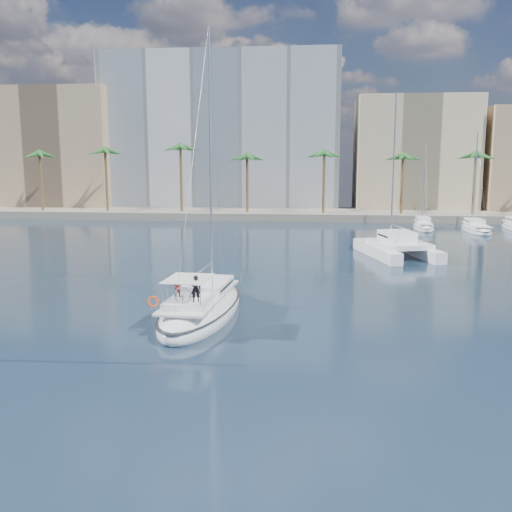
# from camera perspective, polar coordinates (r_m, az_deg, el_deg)

# --- Properties ---
(ground) EXTENTS (160.00, 160.00, 0.00)m
(ground) POSITION_cam_1_polar(r_m,az_deg,el_deg) (34.94, -2.61, -6.22)
(ground) COLOR black
(ground) RESTS_ON ground
(quay) EXTENTS (120.00, 14.00, 1.20)m
(quay) POSITION_cam_1_polar(r_m,az_deg,el_deg) (94.78, 2.85, 4.24)
(quay) COLOR gray
(quay) RESTS_ON ground
(building_modern) EXTENTS (42.00, 16.00, 28.00)m
(building_modern) POSITION_cam_1_polar(r_m,az_deg,el_deg) (107.67, -3.26, 12.02)
(building_modern) COLOR silver
(building_modern) RESTS_ON ground
(building_tan_left) EXTENTS (22.00, 14.00, 22.00)m
(building_tan_left) POSITION_cam_1_polar(r_m,az_deg,el_deg) (112.53, -19.08, 9.89)
(building_tan_left) COLOR tan
(building_tan_left) RESTS_ON ground
(building_beige) EXTENTS (20.00, 14.00, 20.00)m
(building_beige) POSITION_cam_1_polar(r_m,az_deg,el_deg) (104.61, 15.47, 9.57)
(building_beige) COLOR beige
(building_beige) RESTS_ON ground
(palm_left) EXTENTS (3.60, 3.60, 12.30)m
(palm_left) POSITION_cam_1_polar(r_m,az_deg,el_deg) (98.31, -17.74, 9.64)
(palm_left) COLOR brown
(palm_left) RESTS_ON ground
(palm_centre) EXTENTS (3.60, 3.60, 12.30)m
(palm_centre) POSITION_cam_1_polar(r_m,az_deg,el_deg) (90.37, 2.77, 10.12)
(palm_centre) COLOR brown
(palm_centre) RESTS_ON ground
(palm_right) EXTENTS (3.60, 3.60, 12.30)m
(palm_right) POSITION_cam_1_polar(r_m,az_deg,el_deg) (94.76, 24.05, 9.29)
(palm_right) COLOR brown
(palm_right) RESTS_ON ground
(main_sloop) EXTENTS (4.85, 12.74, 18.54)m
(main_sloop) POSITION_cam_1_polar(r_m,az_deg,el_deg) (35.20, -5.45, -5.20)
(main_sloop) COLOR white
(main_sloop) RESTS_ON ground
(catamaran) EXTENTS (7.94, 11.86, 15.98)m
(catamaran) POSITION_cam_1_polar(r_m,az_deg,el_deg) (58.41, 13.93, 1.08)
(catamaran) COLOR white
(catamaran) RESTS_ON ground
(seagull) EXTENTS (1.00, 0.43, 0.19)m
(seagull) POSITION_cam_1_polar(r_m,az_deg,el_deg) (36.53, -4.80, -4.01)
(seagull) COLOR silver
(seagull) RESTS_ON ground
(moored_yacht_a) EXTENTS (3.37, 9.52, 11.90)m
(moored_yacht_a) POSITION_cam_1_polar(r_m,az_deg,el_deg) (82.16, 16.39, 2.60)
(moored_yacht_a) COLOR white
(moored_yacht_a) RESTS_ON ground
(moored_yacht_b) EXTENTS (3.32, 10.83, 13.72)m
(moored_yacht_b) POSITION_cam_1_polar(r_m,az_deg,el_deg) (81.68, 21.13, 2.30)
(moored_yacht_b) COLOR white
(moored_yacht_b) RESTS_ON ground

